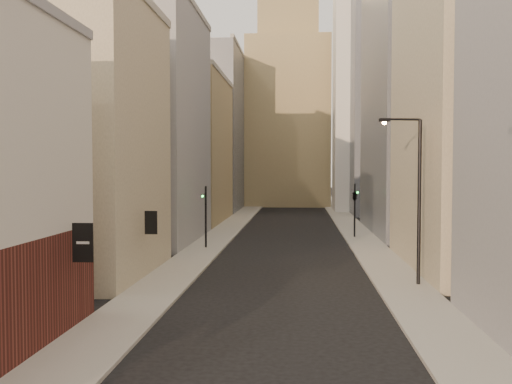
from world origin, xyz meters
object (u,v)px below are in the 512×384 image
streetlamp_mid (415,191)px  clock_tower (288,103)px  traffic_light_right (355,196)px  white_tower (362,85)px  traffic_light_left (206,207)px

streetlamp_mid → clock_tower: bearing=84.0°
streetlamp_mid → traffic_light_right: streetlamp_mid is taller
white_tower → traffic_light_left: size_ratio=8.30×
traffic_light_left → streetlamp_mid: bearing=156.3°
streetlamp_mid → traffic_light_left: size_ratio=1.82×
white_tower → traffic_light_left: (-16.45, -40.56, -15.22)m
clock_tower → streetlamp_mid: 69.49m
white_tower → traffic_light_right: (-4.03, -32.75, -14.72)m
white_tower → streetlamp_mid: bearing=-93.0°
clock_tower → streetlamp_mid: (8.14, -67.88, -12.44)m
traffic_light_left → traffic_light_right: size_ratio=1.00×
white_tower → traffic_light_right: white_tower is taller
streetlamp_mid → white_tower: bearing=74.1°
streetlamp_mid → traffic_light_left: bearing=122.7°
streetlamp_mid → traffic_light_right: bearing=80.3°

